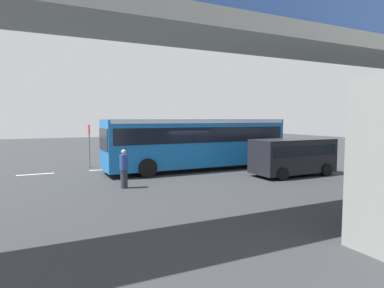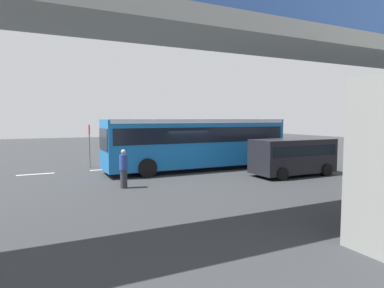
{
  "view_description": "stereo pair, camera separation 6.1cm",
  "coord_description": "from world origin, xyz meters",
  "views": [
    {
      "loc": [
        7.95,
        17.8,
        3.2
      ],
      "look_at": [
        -0.93,
        -0.52,
        1.6
      ],
      "focal_mm": 30.39,
      "sensor_mm": 36.0,
      "label": 1
    },
    {
      "loc": [
        7.89,
        17.83,
        3.2
      ],
      "look_at": [
        -0.93,
        -0.52,
        1.6
      ],
      "focal_mm": 30.39,
      "sensor_mm": 36.0,
      "label": 2
    }
  ],
  "objects": [
    {
      "name": "bicycle_green",
      "position": [
        -8.07,
        5.83,
        0.37
      ],
      "size": [
        1.77,
        0.44,
        0.96
      ],
      "color": "black",
      "rests_on": "ground"
    },
    {
      "name": "lane_dash_leftmost",
      "position": [
        -8.0,
        -2.75,
        0.0
      ],
      "size": [
        2.0,
        0.2,
        0.01
      ],
      "primitive_type": "cube",
      "color": "silver",
      "rests_on": "ground"
    },
    {
      "name": "lane_dash_left",
      "position": [
        -4.0,
        -2.75,
        0.0
      ],
      "size": [
        2.0,
        0.2,
        0.01
      ],
      "primitive_type": "cube",
      "color": "silver",
      "rests_on": "ground"
    },
    {
      "name": "ground",
      "position": [
        0.0,
        0.0,
        0.0
      ],
      "size": [
        80.0,
        80.0,
        0.0
      ],
      "primitive_type": "plane",
      "color": "#2D3033"
    },
    {
      "name": "pedestrian",
      "position": [
        4.33,
        3.15,
        0.89
      ],
      "size": [
        0.38,
        0.38,
        1.79
      ],
      "color": "#2D2D38",
      "rests_on": "ground"
    },
    {
      "name": "lane_dash_rightmost",
      "position": [
        8.0,
        -2.75,
        0.0
      ],
      "size": [
        2.0,
        0.2,
        0.01
      ],
      "primitive_type": "cube",
      "color": "silver",
      "rests_on": "ground"
    },
    {
      "name": "lane_dash_centre",
      "position": [
        0.0,
        -2.75,
        0.0
      ],
      "size": [
        2.0,
        0.2,
        0.01
      ],
      "primitive_type": "cube",
      "color": "silver",
      "rests_on": "ground"
    },
    {
      "name": "bicycle_blue",
      "position": [
        -6.44,
        2.14,
        0.37
      ],
      "size": [
        1.77,
        0.44,
        0.96
      ],
      "color": "black",
      "rests_on": "ground"
    },
    {
      "name": "lane_dash_right",
      "position": [
        4.0,
        -2.75,
        0.0
      ],
      "size": [
        2.0,
        0.2,
        0.01
      ],
      "primitive_type": "cube",
      "color": "silver",
      "rests_on": "ground"
    },
    {
      "name": "parked_van",
      "position": [
        -5.09,
        3.92,
        1.18
      ],
      "size": [
        4.8,
        2.17,
        2.05
      ],
      "color": "black",
      "rests_on": "ground"
    },
    {
      "name": "bicycle_orange",
      "position": [
        -9.2,
        2.18,
        0.37
      ],
      "size": [
        1.77,
        0.44,
        0.96
      ],
      "color": "black",
      "rests_on": "ground"
    },
    {
      "name": "city_bus",
      "position": [
        -1.18,
        -0.28,
        1.88
      ],
      "size": [
        11.54,
        2.85,
        3.15
      ],
      "color": "#196BB7",
      "rests_on": "ground"
    },
    {
      "name": "pedestrian_overpass",
      "position": [
        0.0,
        9.53,
        5.23
      ],
      "size": [
        27.75,
        2.6,
        7.03
      ],
      "color": "gray",
      "rests_on": "ground"
    },
    {
      "name": "traffic_sign",
      "position": [
        4.79,
        -4.06,
        1.89
      ],
      "size": [
        0.08,
        0.6,
        2.8
      ],
      "color": "slate",
      "rests_on": "ground"
    }
  ]
}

